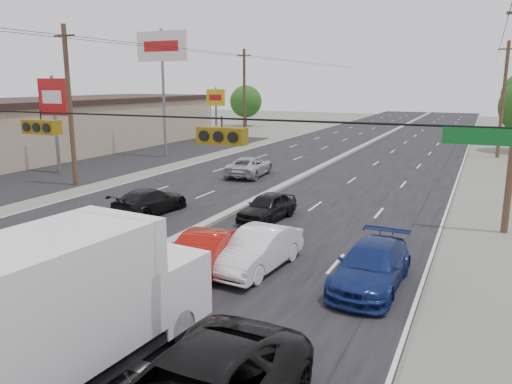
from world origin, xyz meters
TOP-DOWN VIEW (x-y plane):
  - ground at (0.00, 0.00)m, footprint 200.00×200.00m
  - road_surface at (0.00, 30.00)m, footprint 20.00×160.00m
  - center_median at (0.00, 30.00)m, footprint 0.50×160.00m
  - strip_mall at (-26.00, 25.00)m, footprint 12.00×42.00m
  - parking_lot at (-17.00, 25.00)m, footprint 10.00×42.00m
  - utility_pole_left_b at (-12.50, 15.00)m, footprint 1.60×0.30m
  - utility_pole_left_c at (-12.50, 40.00)m, footprint 1.60×0.30m
  - utility_pole_right_c at (12.50, 40.00)m, footprint 1.60×0.30m
  - traffic_signals at (1.40, 0.00)m, footprint 25.00×0.30m
  - pole_sign_mid at (-17.00, 18.00)m, footprint 2.60×0.25m
  - pole_sign_billboard at (-14.50, 28.00)m, footprint 5.00×0.25m
  - pole_sign_far at (-16.00, 40.00)m, footprint 2.20×0.25m
  - tree_left_far at (-22.00, 60.00)m, footprint 4.80×4.80m
  - box_truck at (3.49, -1.40)m, footprint 2.95×7.01m
  - red_sedan at (2.95, 4.96)m, footprint 2.03×4.56m
  - queue_car_a at (2.14, 12.45)m, footprint 1.98×4.00m
  - queue_car_b at (4.43, 6.34)m, footprint 1.91×4.52m
  - queue_car_d at (8.40, 6.46)m, footprint 2.08×4.89m
  - oncoming_near at (-3.71, 11.08)m, footprint 2.20×4.59m
  - oncoming_far at (-3.64, 22.58)m, footprint 2.74×5.12m

SIDE VIEW (x-z plane):
  - ground at x=0.00m, z-range 0.00..0.00m
  - road_surface at x=0.00m, z-range -0.01..0.01m
  - parking_lot at x=-17.00m, z-range -0.01..0.01m
  - center_median at x=0.00m, z-range 0.00..0.20m
  - oncoming_near at x=-3.71m, z-range 0.00..1.29m
  - queue_car_a at x=2.14m, z-range 0.00..1.31m
  - oncoming_far at x=-3.64m, z-range 0.00..1.37m
  - queue_car_d at x=8.40m, z-range 0.00..1.41m
  - queue_car_b at x=4.43m, z-range 0.00..1.45m
  - red_sedan at x=2.95m, z-range 0.00..1.45m
  - box_truck at x=3.49m, z-range 0.04..3.51m
  - strip_mall at x=-26.00m, z-range 0.00..4.60m
  - tree_left_far at x=-22.00m, z-range 0.66..6.78m
  - pole_sign_far at x=-16.00m, z-range 1.41..7.41m
  - utility_pole_left_b at x=-12.50m, z-range 0.11..10.11m
  - utility_pole_left_c at x=-12.50m, z-range 0.11..10.11m
  - utility_pole_right_c at x=12.50m, z-range 0.11..10.11m
  - pole_sign_mid at x=-17.00m, z-range 1.61..8.61m
  - traffic_signals at x=1.40m, z-range 5.22..5.77m
  - pole_sign_billboard at x=-14.50m, z-range 3.37..14.37m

